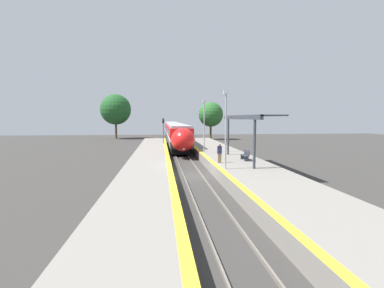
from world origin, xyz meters
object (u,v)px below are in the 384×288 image
(platform_bench, at_px, (245,155))
(lamppost_near, at_px, (226,125))
(person_waiting, at_px, (220,153))
(train, at_px, (174,131))
(lamppost_mid, at_px, (204,122))
(railway_signal, at_px, (163,131))

(platform_bench, xyz_separation_m, lamppost_near, (-2.73, -4.22, 2.77))
(lamppost_near, bearing_deg, person_waiting, 87.40)
(platform_bench, xyz_separation_m, person_waiting, (-2.60, -1.35, 0.36))
(train, distance_m, lamppost_mid, 23.76)
(lamppost_mid, bearing_deg, train, 95.38)
(railway_signal, relative_size, lamppost_mid, 0.80)
(lamppost_mid, bearing_deg, person_waiting, -89.06)
(train, xyz_separation_m, lamppost_near, (2.22, -34.40, 2.04))
(train, xyz_separation_m, person_waiting, (2.35, -31.53, -0.38))
(lamppost_mid, bearing_deg, lamppost_near, -90.00)
(railway_signal, bearing_deg, train, 79.77)
(person_waiting, xyz_separation_m, lamppost_mid, (-0.13, 7.96, 2.41))
(train, distance_m, person_waiting, 31.62)
(railway_signal, distance_m, lamppost_near, 23.22)
(railway_signal, relative_size, lamppost_near, 0.80)
(person_waiting, relative_size, lamppost_near, 0.28)
(platform_bench, relative_size, lamppost_near, 0.29)
(platform_bench, distance_m, railway_signal, 19.90)
(lamppost_near, bearing_deg, railway_signal, 100.74)
(platform_bench, relative_size, lamppost_mid, 0.29)
(platform_bench, xyz_separation_m, lamppost_mid, (-2.73, 6.61, 2.77))
(train, height_order, platform_bench, train)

